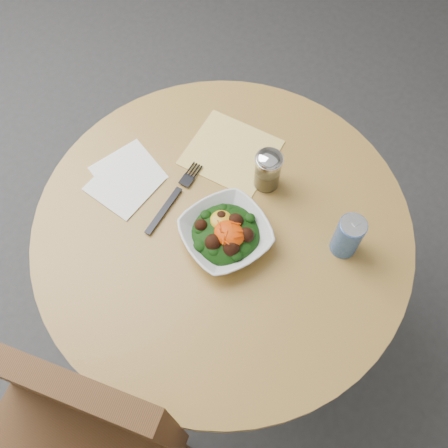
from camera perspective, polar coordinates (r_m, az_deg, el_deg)
name	(u,v)px	position (r m, az deg, el deg)	size (l,w,h in m)	color
ground	(223,316)	(1.88, -0.12, -10.49)	(6.00, 6.00, 0.00)	#303033
table	(223,258)	(1.36, -0.16, -3.95)	(0.90, 0.90, 0.75)	black
cloth_napkin	(231,152)	(1.28, 0.81, 8.19)	(0.21, 0.20, 0.00)	#FCB80D
paper_napkins	(126,178)	(1.26, -11.14, 5.15)	(0.18, 0.20, 0.00)	white
salad_bowl	(226,234)	(1.14, 0.19, -1.10)	(0.25, 0.25, 0.07)	silver
fork	(175,195)	(1.22, -5.59, 3.29)	(0.04, 0.23, 0.00)	black
spice_shaker	(268,170)	(1.19, 5.02, 6.15)	(0.07, 0.07, 0.12)	silver
beverage_can	(348,236)	(1.13, 13.98, -1.36)	(0.06, 0.06, 0.12)	navy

